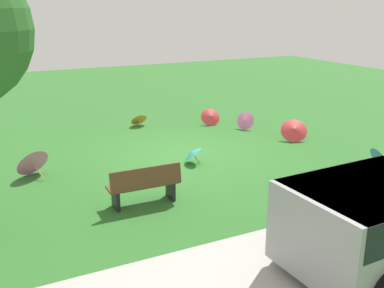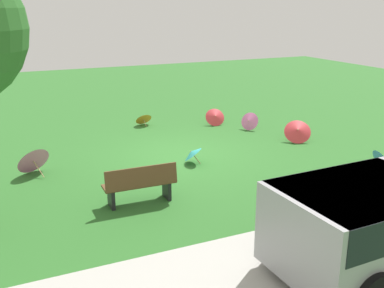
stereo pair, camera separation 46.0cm
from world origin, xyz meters
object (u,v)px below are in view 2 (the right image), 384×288
at_px(parasol_pink_1, 249,121).
at_px(parasol_orange_0, 143,118).
at_px(park_bench, 140,184).
at_px(parasol_teal_2, 192,153).
at_px(parasol_pink_0, 32,159).
at_px(parasol_blue_0, 382,159).
at_px(parasol_red_0, 298,131).
at_px(parasol_red_1, 215,117).

relative_size(parasol_pink_1, parasol_orange_0, 1.18).
relative_size(park_bench, parasol_teal_2, 2.09).
xyz_separation_m(park_bench, parasol_pink_0, (1.95, -2.95, -0.07)).
height_order(parasol_pink_0, parasol_teal_2, parasol_pink_0).
bearing_deg(parasol_pink_0, parasol_teal_2, 166.60).
height_order(parasol_teal_2, parasol_pink_1, parasol_pink_1).
height_order(parasol_pink_0, parasol_blue_0, parasol_pink_0).
bearing_deg(parasol_blue_0, parasol_orange_0, -58.67).
height_order(parasol_red_0, parasol_pink_1, parasol_red_0).
relative_size(parasol_pink_0, parasol_blue_0, 1.53).
bearing_deg(parasol_pink_0, park_bench, 123.45).
bearing_deg(parasol_pink_1, parasol_red_1, -53.99).
distance_m(parasol_red_0, parasol_pink_1, 2.03).
bearing_deg(parasol_red_0, parasol_red_1, -64.98).
distance_m(park_bench, parasol_pink_0, 3.53).
bearing_deg(parasol_teal_2, park_bench, 42.55).
distance_m(park_bench, parasol_blue_0, 6.60).
relative_size(parasol_red_0, parasol_teal_2, 1.39).
height_order(parasol_red_0, parasol_pink_0, parasol_pink_0).
xyz_separation_m(parasol_pink_0, parasol_blue_0, (-8.52, 3.50, -0.10)).
relative_size(parasol_red_0, parasol_blue_0, 1.63).
distance_m(parasol_pink_0, parasol_blue_0, 9.22).
relative_size(parasol_pink_0, parasol_teal_2, 1.31).
xyz_separation_m(park_bench, parasol_orange_0, (-2.27, -6.52, -0.21)).
distance_m(parasol_red_0, parasol_pink_0, 8.03).
bearing_deg(parasol_pink_0, parasol_pink_1, -169.06).
xyz_separation_m(parasol_blue_0, parasol_orange_0, (4.31, -7.07, -0.03)).
bearing_deg(parasol_pink_1, parasol_blue_0, 102.90).
bearing_deg(parasol_teal_2, parasol_pink_0, -13.40).
relative_size(parasol_teal_2, parasol_blue_0, 1.17).
relative_size(park_bench, parasol_orange_0, 2.62).
relative_size(parasol_red_0, parasol_orange_0, 1.75).
distance_m(parasol_blue_0, parasol_pink_1, 5.06).
distance_m(parasol_blue_0, parasol_orange_0, 8.28).
bearing_deg(parasol_orange_0, parasol_pink_0, 40.23).
relative_size(park_bench, parasol_blue_0, 2.45).
bearing_deg(parasol_teal_2, parasol_red_0, -173.11).
height_order(parasol_pink_1, parasol_orange_0, parasol_pink_1).
height_order(parasol_pink_0, parasol_red_1, parasol_pink_0).
height_order(park_bench, parasol_red_1, park_bench).
xyz_separation_m(parasol_teal_2, parasol_red_1, (-2.52, -3.48, 0.01)).
bearing_deg(parasol_pink_1, parasol_teal_2, 36.09).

